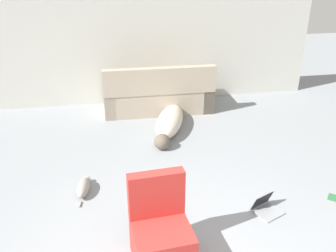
{
  "coord_description": "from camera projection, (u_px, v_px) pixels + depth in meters",
  "views": [
    {
      "loc": [
        -0.63,
        -2.3,
        2.74
      ],
      "look_at": [
        0.13,
        1.95,
        0.69
      ],
      "focal_mm": 40.0,
      "sensor_mm": 36.0,
      "label": 1
    }
  ],
  "objects": [
    {
      "name": "cat",
      "position": [
        84.0,
        187.0,
        4.62
      ],
      "size": [
        0.21,
        0.56,
        0.16
      ],
      "rotation": [
        0.0,
        0.0,
        1.41
      ],
      "color": "gray",
      "rests_on": "ground_plane"
    },
    {
      "name": "dog",
      "position": [
        169.0,
        123.0,
        6.14
      ],
      "size": [
        0.8,
        1.67,
        0.31
      ],
      "rotation": [
        0.0,
        0.0,
        4.36
      ],
      "color": "beige",
      "rests_on": "ground_plane"
    },
    {
      "name": "side_chair",
      "position": [
        161.0,
        235.0,
        3.53
      ],
      "size": [
        0.58,
        0.58,
        0.88
      ],
      "rotation": [
        0.0,
        0.0,
        0.07
      ],
      "color": "#B72D28",
      "rests_on": "ground_plane"
    },
    {
      "name": "laptop_open",
      "position": [
        265.0,
        205.0,
        4.3
      ],
      "size": [
        0.39,
        0.38,
        0.21
      ],
      "rotation": [
        0.0,
        0.0,
        0.42
      ],
      "color": "gray",
      "rests_on": "ground_plane"
    },
    {
      "name": "wall_back",
      "position": [
        135.0,
        37.0,
        6.93
      ],
      "size": [
        6.88,
        0.06,
        2.51
      ],
      "color": "beige",
      "rests_on": "ground_plane"
    },
    {
      "name": "couch",
      "position": [
        158.0,
        96.0,
        6.88
      ],
      "size": [
        1.98,
        0.81,
        0.9
      ],
      "rotation": [
        0.0,
        0.0,
        3.12
      ],
      "color": "tan",
      "rests_on": "ground_plane"
    }
  ]
}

